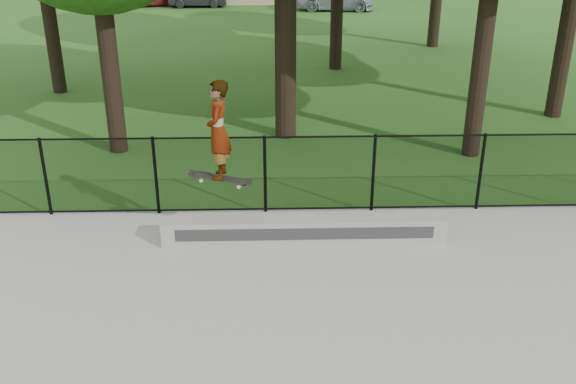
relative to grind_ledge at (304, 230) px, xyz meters
name	(u,v)px	position (x,y,z in m)	size (l,w,h in m)	color
grind_ledge	(304,230)	(0.00, 0.00, 0.00)	(4.81, 0.40, 0.43)	#989894
skater_airborne	(218,132)	(-1.38, -0.09, 1.79)	(0.83, 0.60, 1.76)	black
chainlink_fence	(373,173)	(1.34, 1.20, 0.54)	(16.06, 0.06, 1.50)	black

